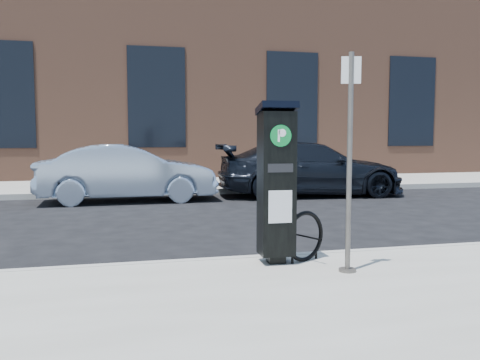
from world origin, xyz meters
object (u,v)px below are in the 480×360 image
object	(u,v)px
sign_pole	(349,164)
car_silver	(127,173)
parking_kiosk	(276,181)
car_dark	(310,169)
bike_rack	(305,237)

from	to	relation	value
sign_pole	car_silver	xyz separation A→B (m)	(-2.26, 7.95, -0.63)
parking_kiosk	sign_pole	size ratio (longest dim) A/B	0.79
sign_pole	car_dark	xyz separation A→B (m)	(2.71, 8.06, -0.61)
car_dark	car_silver	bearing A→B (deg)	95.27
sign_pole	car_dark	distance (m)	8.52
parking_kiosk	sign_pole	world-z (taller)	sign_pole
car_silver	bike_rack	bearing A→B (deg)	-165.88
car_dark	parking_kiosk	bearing A→B (deg)	159.79
parking_kiosk	car_dark	size ratio (longest dim) A/B	0.37
parking_kiosk	bike_rack	distance (m)	0.77
parking_kiosk	car_silver	size ratio (longest dim) A/B	0.44
bike_rack	car_silver	world-z (taller)	car_silver
sign_pole	bike_rack	distance (m)	1.10
sign_pole	car_dark	size ratio (longest dim) A/B	0.47
car_silver	sign_pole	bearing A→B (deg)	-164.84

